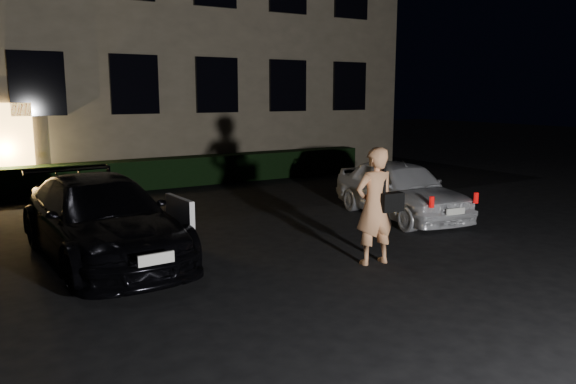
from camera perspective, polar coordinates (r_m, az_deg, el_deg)
ground at (r=7.77m, az=9.33°, el=-10.80°), size 80.00×80.00×0.00m
hedge at (r=16.84m, az=-14.50°, el=1.75°), size 15.00×0.70×0.85m
sedan at (r=9.85m, az=-18.41°, el=-2.60°), size 2.22×4.87×1.36m
hatch at (r=12.76m, az=11.35°, el=0.32°), size 2.03×3.95×1.29m
man at (r=9.12m, az=8.83°, el=-1.41°), size 0.79×0.52×1.91m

